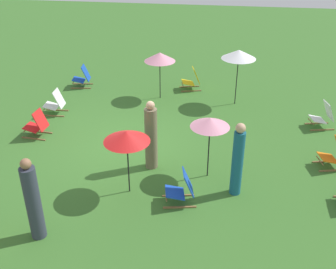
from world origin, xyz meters
TOP-DOWN VIEW (x-y plane):
  - ground_plane at (0.00, 0.00)m, footprint 40.00×40.00m
  - deckchair_0 at (-4.23, -2.66)m, footprint 0.57×0.82m
  - deckchair_1 at (-1.82, -2.78)m, footprint 0.50×0.78m
  - deckchair_2 at (-0.27, -2.74)m, footprint 0.54×0.80m
  - deckchair_4 at (-2.06, 5.72)m, footprint 0.64×0.85m
  - deckchair_5 at (2.27, 1.83)m, footprint 0.61×0.84m
  - deckchair_7 at (0.22, 5.59)m, footprint 0.63×0.85m
  - deckchair_8 at (-4.54, 1.46)m, footprint 0.65×0.86m
  - umbrella_0 at (-3.59, 0.41)m, footprint 1.08×1.08m
  - umbrella_1 at (2.03, 0.56)m, footprint 1.06×1.06m
  - umbrella_2 at (-3.45, 3.06)m, footprint 1.14×1.14m
  - umbrella_3 at (1.11, 2.37)m, footprint 0.96×0.96m
  - person_0 at (1.73, 3.06)m, footprint 0.37×0.37m
  - person_1 at (0.88, 0.89)m, footprint 0.45×0.45m
  - person_2 at (3.79, -0.96)m, footprint 0.41×0.41m

SIDE VIEW (x-z plane):
  - ground_plane at x=0.00m, z-range 0.00..0.00m
  - deckchair_0 at x=-4.23m, z-range -0.05..0.79m
  - deckchair_1 at x=-1.82m, z-range -0.05..0.79m
  - deckchair_2 at x=-0.27m, z-range -0.05..0.79m
  - deckchair_4 at x=-2.06m, z-range -0.05..0.79m
  - deckchair_5 at x=2.27m, z-range -0.05..0.79m
  - deckchair_7 at x=0.22m, z-range -0.05..0.79m
  - deckchair_8 at x=-4.54m, z-range -0.05..0.79m
  - person_1 at x=0.88m, z-range -0.05..1.82m
  - person_2 at x=3.79m, z-range -0.05..1.83m
  - person_0 at x=1.73m, z-range -0.02..1.83m
  - umbrella_1 at x=2.03m, z-range 0.69..2.32m
  - umbrella_0 at x=-3.59m, z-range 0.68..2.35m
  - umbrella_3 at x=1.11m, z-range 0.70..2.33m
  - umbrella_2 at x=-3.45m, z-range 0.81..2.73m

